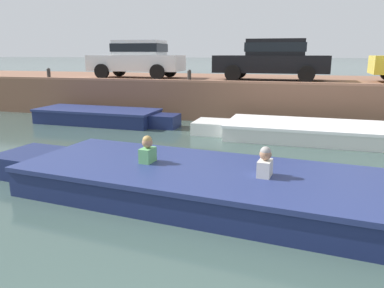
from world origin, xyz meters
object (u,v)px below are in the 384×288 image
boat_moored_west_navy (103,116)px  boat_moored_central_white (314,132)px  car_left_inner_black (273,58)px  mooring_bollard_west (49,73)px  motorboat_passing (179,180)px  car_leftmost_white (138,58)px  mooring_bollard_mid (189,75)px

boat_moored_west_navy → boat_moored_central_white: (7.09, -0.62, -0.03)m
car_left_inner_black → boat_moored_central_white: bearing=-68.4°
boat_moored_central_white → mooring_bollard_west: size_ratio=14.94×
motorboat_passing → car_left_inner_black: car_left_inner_black is taller
car_left_inner_black → mooring_bollard_west: size_ratio=9.58×
car_leftmost_white → car_left_inner_black: 5.57m
mooring_bollard_west → mooring_bollard_mid: 5.94m
car_left_inner_black → mooring_bollard_west: 8.96m
car_left_inner_black → mooring_bollard_mid: size_ratio=9.58×
car_leftmost_white → mooring_bollard_mid: (2.72, -1.64, -0.61)m
boat_moored_west_navy → car_left_inner_black: size_ratio=1.22×
boat_moored_central_white → car_left_inner_black: 4.61m
car_leftmost_white → car_left_inner_black: size_ratio=0.92×
boat_moored_west_navy → car_left_inner_black: 6.74m
boat_moored_west_navy → mooring_bollard_west: (-3.22, 1.61, 1.38)m
motorboat_passing → mooring_bollard_west: size_ratio=16.60×
mooring_bollard_west → boat_moored_west_navy: bearing=-26.5°
mooring_bollard_mid → car_left_inner_black: bearing=29.9°
boat_moored_west_navy → mooring_bollard_west: bearing=153.5°
mooring_bollard_mid → mooring_bollard_west: bearing=180.0°
mooring_bollard_mid → boat_moored_west_navy: bearing=-149.4°
boat_moored_west_navy → mooring_bollard_west: mooring_bollard_west is taller
motorboat_passing → mooring_bollard_west: mooring_bollard_west is taller
boat_moored_central_white → car_left_inner_black: size_ratio=1.56×
motorboat_passing → mooring_bollard_mid: bearing=104.5°
boat_moored_west_navy → car_left_inner_black: bearing=30.2°
boat_moored_central_white → car_left_inner_black: (-1.53, 3.86, 2.02)m
car_left_inner_black → mooring_bollard_mid: bearing=-150.1°
boat_moored_west_navy → car_leftmost_white: bearing=90.1°
boat_moored_central_white → mooring_bollard_mid: mooring_bollard_mid is taller
motorboat_passing → mooring_bollard_west: bearing=136.7°
motorboat_passing → mooring_bollard_west: 10.88m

